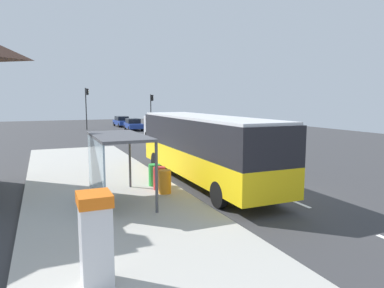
{
  "coord_description": "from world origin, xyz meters",
  "views": [
    {
      "loc": [
        -8.68,
        -11.73,
        3.97
      ],
      "look_at": [
        -1.0,
        5.99,
        1.5
      ],
      "focal_mm": 32.53,
      "sensor_mm": 36.0,
      "label": 1
    }
  ],
  "objects": [
    {
      "name": "white_van",
      "position": [
        2.2,
        20.92,
        1.34
      ],
      "size": [
        2.16,
        5.26,
        2.3
      ],
      "color": "silver",
      "rests_on": "ground"
    },
    {
      "name": "traffic_light_far_side",
      "position": [
        -3.11,
        36.0,
        3.62
      ],
      "size": [
        0.49,
        0.28,
        5.5
      ],
      "color": "#2D2D2D",
      "rests_on": "ground"
    },
    {
      "name": "sedan_far",
      "position": [
        2.3,
        32.93,
        0.79
      ],
      "size": [
        2.04,
        4.49,
        1.52
      ],
      "color": "navy",
      "rests_on": "ground"
    },
    {
      "name": "lane_stripe_seg_6",
      "position": [
        0.25,
        24.0,
        0.01
      ],
      "size": [
        0.16,
        2.2,
        0.01
      ],
      "primitive_type": "cube",
      "color": "silver",
      "rests_on": "ground"
    },
    {
      "name": "lane_stripe_seg_1",
      "position": [
        0.25,
        -1.0,
        0.01
      ],
      "size": [
        0.16,
        2.2,
        0.01
      ],
      "primitive_type": "cube",
      "color": "silver",
      "rests_on": "ground"
    },
    {
      "name": "recycling_bin_orange",
      "position": [
        -4.2,
        1.4,
        0.66
      ],
      "size": [
        0.52,
        0.52,
        0.95
      ],
      "primitive_type": "cylinder",
      "color": "orange",
      "rests_on": "sidewalk_platform"
    },
    {
      "name": "sedan_near",
      "position": [
        2.3,
        39.81,
        0.79
      ],
      "size": [
        1.97,
        4.46,
        1.52
      ],
      "color": "navy",
      "rests_on": "ground"
    },
    {
      "name": "ticket_machine",
      "position": [
        -7.79,
        -4.78,
        1.17
      ],
      "size": [
        0.66,
        0.76,
        1.94
      ],
      "color": "silver",
      "rests_on": "sidewalk_platform"
    },
    {
      "name": "traffic_light_near_side",
      "position": [
        5.5,
        35.2,
        3.15
      ],
      "size": [
        0.49,
        0.28,
        4.71
      ],
      "color": "#2D2D2D",
      "rests_on": "ground"
    },
    {
      "name": "sidewalk_platform",
      "position": [
        -6.4,
        2.0,
        0.09
      ],
      "size": [
        6.2,
        30.0,
        0.18
      ],
      "primitive_type": "cube",
      "color": "#ADAAA3",
      "rests_on": "ground"
    },
    {
      "name": "bus",
      "position": [
        -1.71,
        3.01,
        1.84
      ],
      "size": [
        2.57,
        11.02,
        3.21
      ],
      "color": "yellow",
      "rests_on": "ground"
    },
    {
      "name": "ground_plane",
      "position": [
        0.0,
        14.0,
        -0.02
      ],
      "size": [
        56.0,
        92.0,
        0.04
      ],
      "primitive_type": "cube",
      "color": "#38383A"
    },
    {
      "name": "lane_stripe_seg_5",
      "position": [
        0.25,
        19.0,
        0.01
      ],
      "size": [
        0.16,
        2.2,
        0.01
      ],
      "primitive_type": "cube",
      "color": "silver",
      "rests_on": "ground"
    },
    {
      "name": "lane_stripe_seg_2",
      "position": [
        0.25,
        4.0,
        0.01
      ],
      "size": [
        0.16,
        2.2,
        0.01
      ],
      "primitive_type": "cube",
      "color": "silver",
      "rests_on": "ground"
    },
    {
      "name": "lane_stripe_seg_4",
      "position": [
        0.25,
        14.0,
        0.01
      ],
      "size": [
        0.16,
        2.2,
        0.01
      ],
      "primitive_type": "cube",
      "color": "silver",
      "rests_on": "ground"
    },
    {
      "name": "lane_stripe_seg_3",
      "position": [
        0.25,
        9.0,
        0.01
      ],
      "size": [
        0.16,
        2.2,
        0.01
      ],
      "primitive_type": "cube",
      "color": "silver",
      "rests_on": "ground"
    },
    {
      "name": "recycling_bin_green",
      "position": [
        -4.2,
        2.8,
        0.66
      ],
      "size": [
        0.52,
        0.52,
        0.95
      ],
      "primitive_type": "cylinder",
      "color": "green",
      "rests_on": "sidewalk_platform"
    },
    {
      "name": "lane_stripe_seg_7",
      "position": [
        0.25,
        29.0,
        0.01
      ],
      "size": [
        0.16,
        2.2,
        0.01
      ],
      "primitive_type": "cube",
      "color": "silver",
      "rests_on": "ground"
    },
    {
      "name": "recycling_bin_red",
      "position": [
        -4.2,
        2.1,
        0.66
      ],
      "size": [
        0.52,
        0.52,
        0.95
      ],
      "primitive_type": "cylinder",
      "color": "red",
      "rests_on": "sidewalk_platform"
    },
    {
      "name": "bus_shelter",
      "position": [
        -6.41,
        1.06,
        2.1
      ],
      "size": [
        1.8,
        4.0,
        2.5
      ],
      "color": "#4C4C51",
      "rests_on": "sidewalk_platform"
    }
  ]
}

